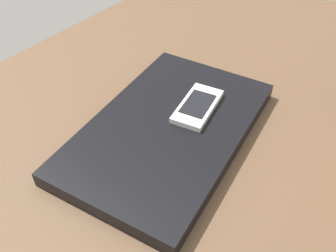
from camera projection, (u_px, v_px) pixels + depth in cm
name	position (u px, v px, depth cm)	size (l,w,h in cm)	color
desk_surface	(188.00, 134.00, 60.22)	(120.00, 80.00, 3.00)	brown
laptop_closed	(168.00, 130.00, 57.00)	(34.66, 21.46, 2.38)	black
cell_phone_on_laptop	(195.00, 105.00, 58.77)	(10.82, 6.81, 1.04)	silver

